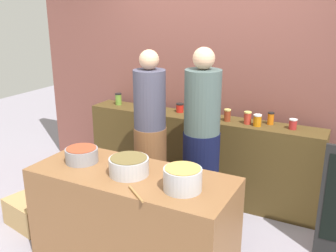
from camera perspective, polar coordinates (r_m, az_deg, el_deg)
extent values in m
plane|color=gray|center=(3.77, -2.56, -16.87)|extent=(12.00, 12.00, 0.00)
cube|color=brown|center=(4.46, 6.59, 9.36)|extent=(4.80, 0.12, 3.00)
cube|color=#4A3819|center=(4.42, 4.49, -4.47)|extent=(2.70, 0.36, 0.95)
cube|color=brown|center=(3.33, -5.29, -13.55)|extent=(1.70, 0.70, 0.83)
cylinder|color=olive|center=(4.77, -7.39, 3.94)|extent=(0.08, 0.08, 0.13)
cylinder|color=black|center=(4.76, -7.43, 4.78)|extent=(0.08, 0.08, 0.01)
cylinder|color=red|center=(4.40, 1.78, 2.65)|extent=(0.08, 0.08, 0.09)
cylinder|color=black|center=(4.39, 1.78, 3.31)|extent=(0.09, 0.09, 0.01)
cylinder|color=olive|center=(4.21, 5.66, 1.95)|extent=(0.07, 0.07, 0.10)
cylinder|color=black|center=(4.19, 5.68, 2.71)|extent=(0.08, 0.08, 0.01)
cylinder|color=maroon|center=(4.11, 8.83, 1.52)|extent=(0.07, 0.07, 0.12)
cylinder|color=#D6C666|center=(4.09, 8.87, 2.39)|extent=(0.07, 0.07, 0.01)
cylinder|color=#B93527|center=(4.05, 11.77, 1.12)|extent=(0.07, 0.07, 0.12)
cylinder|color=#D6C666|center=(4.03, 11.83, 2.01)|extent=(0.08, 0.08, 0.01)
cylinder|color=#CB720E|center=(4.00, 13.17, 0.74)|extent=(0.08, 0.08, 0.11)
cylinder|color=silver|center=(3.98, 13.23, 1.58)|extent=(0.08, 0.08, 0.01)
cylinder|color=#CE6410|center=(4.09, 15.05, 1.02)|extent=(0.06, 0.06, 0.12)
cylinder|color=black|center=(4.07, 15.12, 1.89)|extent=(0.07, 0.07, 0.01)
cylinder|color=#A92726|center=(4.00, 18.12, 0.20)|extent=(0.08, 0.08, 0.09)
cylinder|color=silver|center=(3.98, 18.19, 0.92)|extent=(0.08, 0.08, 0.01)
cylinder|color=gray|center=(3.41, -12.73, -4.25)|extent=(0.28, 0.28, 0.12)
cylinder|color=#9A4026|center=(3.39, -12.80, -3.24)|extent=(0.26, 0.26, 0.00)
cylinder|color=#B7B7BC|center=(3.10, -5.84, -5.99)|extent=(0.32, 0.32, 0.14)
cylinder|color=brown|center=(3.07, -5.88, -4.73)|extent=(0.30, 0.30, 0.00)
cylinder|color=#B7B7BC|center=(2.84, 2.19, -7.92)|extent=(0.29, 0.29, 0.17)
cylinder|color=#B79348|center=(2.80, 2.21, -6.29)|extent=(0.26, 0.26, 0.00)
cylinder|color=#9E703D|center=(2.80, -4.82, -10.04)|extent=(0.22, 0.17, 0.02)
cylinder|color=brown|center=(4.03, -2.59, -6.71)|extent=(0.33, 0.33, 0.95)
cylinder|color=#45455A|center=(3.77, -2.75, 3.98)|extent=(0.32, 0.32, 0.58)
sphere|color=#D8A884|center=(3.70, -2.84, 9.84)|extent=(0.19, 0.19, 0.19)
cylinder|color=black|center=(3.82, 4.85, -7.95)|extent=(0.35, 0.35, 0.98)
cylinder|color=#445654|center=(3.55, 5.18, 3.59)|extent=(0.34, 0.34, 0.60)
sphere|color=#D8A884|center=(3.48, 5.36, 10.01)|extent=(0.20, 0.20, 0.20)
cube|color=tan|center=(4.19, -19.93, -12.01)|extent=(0.53, 0.41, 0.28)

